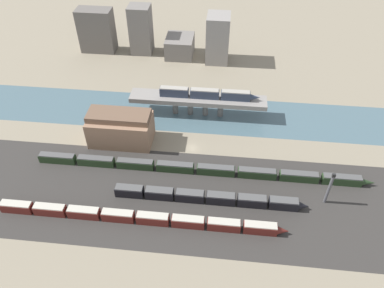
# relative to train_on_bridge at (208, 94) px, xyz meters

# --- Properties ---
(ground_plane) EXTENTS (400.00, 400.00, 0.00)m
(ground_plane) POSITION_rel_train_on_bridge_xyz_m (-3.89, -21.06, -10.24)
(ground_plane) COLOR gray
(railbed_yard) EXTENTS (280.00, 42.00, 0.01)m
(railbed_yard) POSITION_rel_train_on_bridge_xyz_m (-3.89, -45.06, -10.24)
(railbed_yard) COLOR #33302D
(railbed_yard) RESTS_ON ground
(river_water) EXTENTS (320.00, 24.64, 0.01)m
(river_water) POSITION_rel_train_on_bridge_xyz_m (-3.89, -0.00, -10.24)
(river_water) COLOR #47606B
(river_water) RESTS_ON ground
(bridge) EXTENTS (54.77, 8.08, 8.35)m
(bridge) POSITION_rel_train_on_bridge_xyz_m (-3.89, -0.00, -3.40)
(bridge) COLOR gray
(bridge) RESTS_ON ground
(train_on_bridge) EXTENTS (39.72, 2.72, 3.87)m
(train_on_bridge) POSITION_rel_train_on_bridge_xyz_m (0.00, 0.00, 0.00)
(train_on_bridge) COLOR #2D384C
(train_on_bridge) RESTS_ON bridge
(train_yard_near) EXTENTS (88.60, 2.80, 3.58)m
(train_yard_near) POSITION_rel_train_on_bridge_xyz_m (-16.48, -55.72, -8.48)
(train_yard_near) COLOR #5B1E19
(train_yard_near) RESTS_ON ground
(train_yard_mid) EXTENTS (61.62, 3.05, 3.76)m
(train_yard_mid) POSITION_rel_train_on_bridge_xyz_m (3.97, -45.73, -8.40)
(train_yard_mid) COLOR black
(train_yard_mid) RESTS_ON ground
(train_yard_far) EXTENTS (115.98, 2.69, 3.43)m
(train_yard_far) POSITION_rel_train_on_bridge_xyz_m (-0.01, -33.27, -8.56)
(train_yard_far) COLOR #23381E
(train_yard_far) RESTS_ON ground
(warehouse_building) EXTENTS (23.09, 12.57, 12.93)m
(warehouse_building) POSITION_rel_train_on_bridge_xyz_m (-30.81, -19.48, -4.10)
(warehouse_building) COLOR #937056
(warehouse_building) RESTS_ON ground
(signal_tower) EXTENTS (1.00, 0.90, 12.82)m
(signal_tower) POSITION_rel_train_on_bridge_xyz_m (40.95, -42.00, -3.90)
(signal_tower) COLOR #4C4C51
(signal_tower) RESTS_ON ground
(city_block_far_left) EXTENTS (17.31, 9.08, 21.64)m
(city_block_far_left) POSITION_rel_train_on_bridge_xyz_m (-59.92, 49.55, 0.58)
(city_block_far_left) COLOR #605B56
(city_block_far_left) RESTS_ON ground
(city_block_left) EXTENTS (10.58, 9.65, 24.00)m
(city_block_left) POSITION_rel_train_on_bridge_xyz_m (-37.26, 50.19, 1.76)
(city_block_left) COLOR slate
(city_block_left) RESTS_ON ground
(city_block_center) EXTENTS (13.57, 15.61, 9.55)m
(city_block_center) POSITION_rel_train_on_bridge_xyz_m (-17.67, 48.83, -5.47)
(city_block_center) COLOR slate
(city_block_center) RESTS_ON ground
(city_block_right) EXTENTS (10.91, 12.68, 23.10)m
(city_block_right) POSITION_rel_train_on_bridge_xyz_m (1.45, 45.54, 1.30)
(city_block_right) COLOR gray
(city_block_right) RESTS_ON ground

